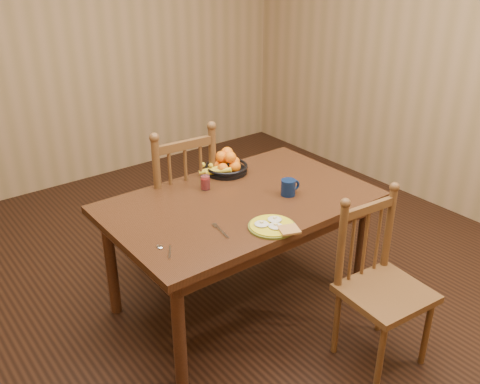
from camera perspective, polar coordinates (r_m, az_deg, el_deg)
room at (r=3.01m, az=-0.00°, el=9.47°), size 4.52×5.02×2.72m
dining_table at (r=3.27m, az=-0.00°, el=-2.13°), size 1.60×1.00×0.75m
chair_far at (r=3.73m, az=-6.80°, el=-0.97°), size 0.53×0.51×1.08m
chair_near at (r=3.05m, az=14.77°, el=-9.68°), size 0.47×0.45×0.96m
breakfast_plate at (r=2.92m, az=3.53°, el=-3.64°), size 0.26×0.30×0.04m
fork at (r=2.90m, az=-2.15°, el=-4.04°), size 0.05×0.18×0.00m
spoon at (r=2.76m, az=-8.20°, el=-5.98°), size 0.07×0.15×0.01m
coffee_mug at (r=3.28m, az=5.23°, el=0.52°), size 0.13×0.09×0.10m
juice_glass at (r=3.35m, az=-3.72°, el=0.97°), size 0.06×0.06×0.09m
fruit_bowl at (r=3.58m, az=-1.55°, el=2.92°), size 0.32×0.29×0.17m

